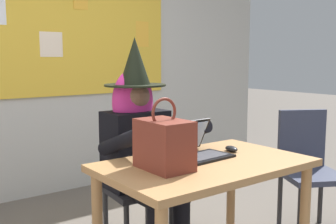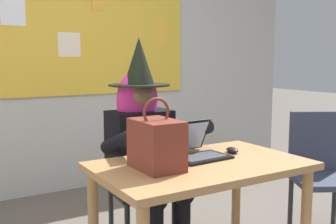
{
  "view_description": "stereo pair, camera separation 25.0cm",
  "coord_description": "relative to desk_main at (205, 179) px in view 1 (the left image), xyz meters",
  "views": [
    {
      "loc": [
        -1.53,
        -1.7,
        1.31
      ],
      "look_at": [
        -0.03,
        0.28,
        0.98
      ],
      "focal_mm": 43.7,
      "sensor_mm": 36.0,
      "label": 1
    },
    {
      "loc": [
        -1.32,
        -1.84,
        1.31
      ],
      "look_at": [
        -0.03,
        0.28,
        0.98
      ],
      "focal_mm": 43.7,
      "sensor_mm": 36.0,
      "label": 2
    }
  ],
  "objects": [
    {
      "name": "person_costumed",
      "position": [
        -0.04,
        0.6,
        0.15
      ],
      "size": [
        0.59,
        0.67,
        1.45
      ],
      "rotation": [
        0.0,
        0.0,
        -1.56
      ],
      "color": "black",
      "rests_on": "ground"
    },
    {
      "name": "desk_main",
      "position": [
        0.0,
        0.0,
        0.0
      ],
      "size": [
        1.17,
        0.72,
        0.73
      ],
      "rotation": [
        0.0,
        0.0,
        0.0
      ],
      "color": "#A37547",
      "rests_on": "ground"
    },
    {
      "name": "laptop",
      "position": [
        0.05,
        0.13,
        0.15
      ],
      "size": [
        0.34,
        0.33,
        0.21
      ],
      "rotation": [
        0.0,
        0.0,
        0.07
      ],
      "color": "black",
      "rests_on": "desk_main"
    },
    {
      "name": "handbag",
      "position": [
        -0.28,
        0.02,
        0.24
      ],
      "size": [
        0.2,
        0.3,
        0.38
      ],
      "rotation": [
        0.0,
        0.0,
        -0.17
      ],
      "color": "maroon",
      "rests_on": "desk_main"
    },
    {
      "name": "chair_at_desk",
      "position": [
        -0.03,
        0.72,
        -0.14
      ],
      "size": [
        0.46,
        0.46,
        0.89
      ],
      "rotation": [
        0.0,
        0.0,
        -1.66
      ],
      "color": "black",
      "rests_on": "ground"
    },
    {
      "name": "wall_back_bulletin",
      "position": [
        0.02,
        2.14,
        0.82
      ],
      "size": [
        5.36,
        2.33,
        2.88
      ],
      "color": "#B2B2AD",
      "rests_on": "ground"
    },
    {
      "name": "chair_extra_corner",
      "position": [
        1.15,
        0.11,
        -0.11
      ],
      "size": [
        0.57,
        0.57,
        0.92
      ],
      "rotation": [
        0.0,
        0.0,
        4.21
      ],
      "color": "#2D3347",
      "rests_on": "ground"
    },
    {
      "name": "computer_mouse",
      "position": [
        0.3,
        0.09,
        0.12
      ],
      "size": [
        0.08,
        0.11,
        0.03
      ],
      "primitive_type": "ellipsoid",
      "rotation": [
        0.0,
        0.0,
        -0.2
      ],
      "color": "black",
      "rests_on": "desk_main"
    }
  ]
}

